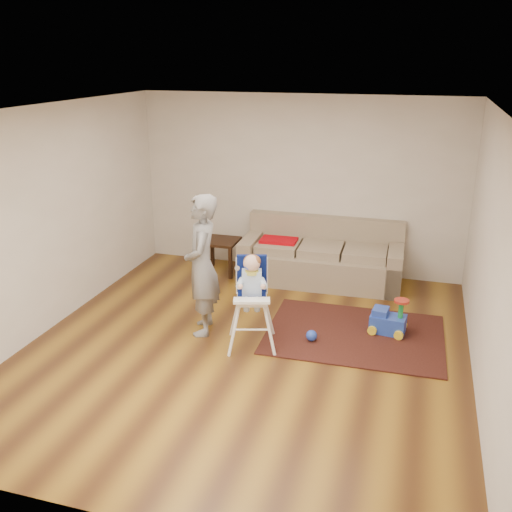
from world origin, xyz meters
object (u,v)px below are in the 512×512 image
(sofa, at_px, (321,252))
(high_chair, at_px, (252,303))
(toy_ball, at_px, (311,336))
(adult, at_px, (202,265))
(ride_on_toy, at_px, (389,315))
(side_table, at_px, (221,256))

(sofa, relative_size, high_chair, 2.11)
(sofa, distance_m, toy_ball, 2.00)
(adult, bearing_deg, toy_ball, 77.02)
(sofa, relative_size, ride_on_toy, 5.22)
(sofa, distance_m, side_table, 1.58)
(side_table, xyz_separation_m, adult, (0.48, -1.96, 0.60))
(sofa, bearing_deg, adult, -119.55)
(ride_on_toy, xyz_separation_m, toy_ball, (-0.85, -0.49, -0.16))
(toy_ball, bearing_deg, side_table, 133.93)
(side_table, relative_size, ride_on_toy, 1.15)
(adult, bearing_deg, side_table, 177.12)
(sofa, xyz_separation_m, side_table, (-1.56, -0.07, -0.19))
(ride_on_toy, distance_m, high_chair, 1.71)
(toy_ball, xyz_separation_m, adult, (-1.33, -0.08, 0.78))
(side_table, height_order, ride_on_toy, side_table)
(side_table, distance_m, ride_on_toy, 3.00)
(side_table, height_order, toy_ball, side_table)
(ride_on_toy, height_order, adult, adult)
(ride_on_toy, height_order, toy_ball, ride_on_toy)
(side_table, bearing_deg, high_chair, -61.77)
(toy_ball, relative_size, adult, 0.08)
(high_chair, xyz_separation_m, adult, (-0.68, 0.19, 0.32))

